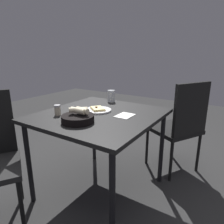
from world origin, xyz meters
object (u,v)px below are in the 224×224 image
at_px(pizza_plate, 98,110).
at_px(pepper_shaker, 58,111).
at_px(chair_far, 181,123).
at_px(dining_table, 100,121).
at_px(beer_glass, 111,97).
at_px(bread_basket, 78,117).

relative_size(pizza_plate, pepper_shaker, 2.77).
bearing_deg(chair_far, dining_table, 144.85).
distance_m(dining_table, pizza_plate, 0.11).
distance_m(pizza_plate, beer_glass, 0.37).
distance_m(beer_glass, pepper_shaker, 0.63).
bearing_deg(pizza_plate, pepper_shaker, 143.92).
bearing_deg(pizza_plate, beer_glass, 14.43).
bearing_deg(chair_far, bread_basket, 152.60).
bearing_deg(pizza_plate, bread_basket, -169.96).
height_order(pizza_plate, pepper_shaker, pepper_shaker).
height_order(pepper_shaker, chair_far, chair_far).
relative_size(pizza_plate, beer_glass, 1.97).
bearing_deg(pepper_shaker, beer_glass, -9.80).
relative_size(bread_basket, beer_glass, 2.01).
xyz_separation_m(pizza_plate, pepper_shaker, (-0.27, 0.20, 0.03)).
bearing_deg(beer_glass, bread_basket, -167.62).
distance_m(pepper_shaker, chair_far, 1.21).
xyz_separation_m(bread_basket, beer_glass, (0.66, 0.15, 0.02)).
bearing_deg(pizza_plate, chair_far, -40.47).
height_order(dining_table, pizza_plate, pizza_plate).
xyz_separation_m(bread_basket, pepper_shaker, (0.04, 0.25, 0.00)).
height_order(beer_glass, chair_far, chair_far).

